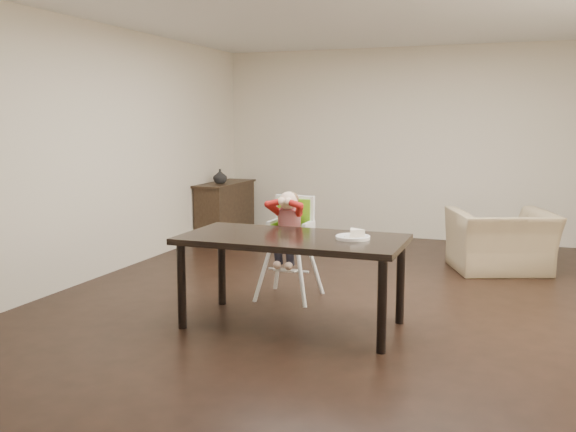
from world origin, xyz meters
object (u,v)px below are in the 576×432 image
(armchair, at_px, (501,231))
(sideboard, at_px, (225,209))
(dining_table, at_px, (292,246))
(high_chair, at_px, (290,223))

(armchair, bearing_deg, sideboard, -34.90)
(dining_table, height_order, armchair, armchair)
(armchair, xyz_separation_m, sideboard, (-3.85, 0.95, -0.06))
(dining_table, bearing_deg, high_chair, 111.10)
(dining_table, bearing_deg, sideboard, 123.01)
(sideboard, bearing_deg, high_chair, -53.98)
(armchair, relative_size, sideboard, 0.84)
(dining_table, xyz_separation_m, high_chair, (-0.31, 0.81, 0.05))
(dining_table, xyz_separation_m, armchair, (1.54, 2.62, -0.21))
(high_chair, distance_m, sideboard, 3.42)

